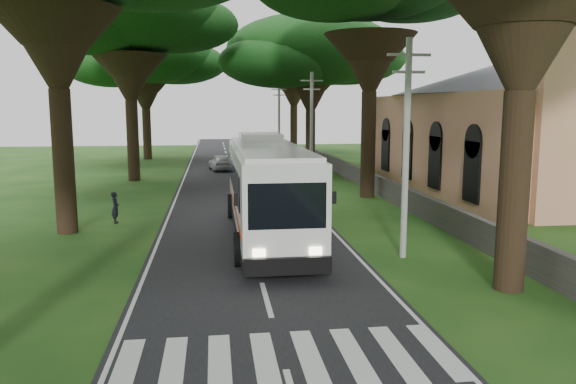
# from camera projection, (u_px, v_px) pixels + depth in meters

# --- Properties ---
(ground) EXTENTS (140.00, 140.00, 0.00)m
(ground) POSITION_uv_depth(u_px,v_px,m) (274.00, 326.00, 14.40)
(ground) COLOR #174413
(ground) RESTS_ON ground
(road) EXTENTS (8.00, 120.00, 0.04)m
(road) POSITION_uv_depth(u_px,v_px,m) (235.00, 188.00, 38.90)
(road) COLOR black
(road) RESTS_ON ground
(crosswalk) EXTENTS (8.00, 3.00, 0.01)m
(crosswalk) POSITION_uv_depth(u_px,v_px,m) (283.00, 361.00, 12.44)
(crosswalk) COLOR silver
(crosswalk) RESTS_ON ground
(property_wall) EXTENTS (0.35, 50.00, 1.20)m
(property_wall) POSITION_uv_depth(u_px,v_px,m) (366.00, 179.00, 38.99)
(property_wall) COLOR #383533
(property_wall) RESTS_ON ground
(church) EXTENTS (14.00, 24.00, 11.60)m
(church) POSITION_uv_depth(u_px,v_px,m) (507.00, 117.00, 37.09)
(church) COLOR tan
(church) RESTS_ON ground
(pole_near) EXTENTS (1.60, 0.24, 8.00)m
(pole_near) POSITION_uv_depth(u_px,v_px,m) (406.00, 146.00, 20.36)
(pole_near) COLOR gray
(pole_near) RESTS_ON ground
(pole_mid) EXTENTS (1.60, 0.24, 8.00)m
(pole_mid) POSITION_uv_depth(u_px,v_px,m) (311.00, 127.00, 39.96)
(pole_mid) COLOR gray
(pole_mid) RESTS_ON ground
(pole_far) EXTENTS (1.60, 0.24, 8.00)m
(pole_far) POSITION_uv_depth(u_px,v_px,m) (279.00, 120.00, 59.56)
(pole_far) COLOR gray
(pole_far) RESTS_ON ground
(tree_l_midb) EXTENTS (13.60, 13.60, 15.26)m
(tree_l_midb) POSITION_uv_depth(u_px,v_px,m) (128.00, 15.00, 40.99)
(tree_l_midb) COLOR black
(tree_l_midb) RESTS_ON ground
(tree_l_far) EXTENTS (14.42, 14.42, 13.86)m
(tree_l_far) POSITION_uv_depth(u_px,v_px,m) (144.00, 57.00, 58.73)
(tree_l_far) COLOR black
(tree_l_far) RESTS_ON ground
(tree_r_midb) EXTENTS (15.41, 15.41, 13.88)m
(tree_r_midb) POSITION_uv_depth(u_px,v_px,m) (311.00, 52.00, 51.03)
(tree_r_midb) COLOR black
(tree_r_midb) RESTS_ON ground
(tree_r_far) EXTENTS (13.70, 13.70, 14.52)m
(tree_r_far) POSITION_uv_depth(u_px,v_px,m) (294.00, 58.00, 68.66)
(tree_r_far) COLOR black
(tree_r_far) RESTS_ON ground
(coach_bus) EXTENTS (3.19, 13.48, 3.98)m
(coach_bus) POSITION_uv_depth(u_px,v_px,m) (267.00, 187.00, 24.11)
(coach_bus) COLOR silver
(coach_bus) RESTS_ON ground
(distant_car_a) EXTENTS (2.33, 4.39, 1.42)m
(distant_car_a) POSITION_uv_depth(u_px,v_px,m) (220.00, 162.00, 49.44)
(distant_car_a) COLOR #A2A1A5
(distant_car_a) RESTS_ON road
(distant_car_c) EXTENTS (2.23, 4.50, 1.26)m
(distant_car_c) POSITION_uv_depth(u_px,v_px,m) (249.00, 148.00, 68.28)
(distant_car_c) COLOR maroon
(distant_car_c) RESTS_ON road
(pedestrian) EXTENTS (0.40, 0.58, 1.53)m
(pedestrian) POSITION_uv_depth(u_px,v_px,m) (115.00, 208.00, 27.02)
(pedestrian) COLOR black
(pedestrian) RESTS_ON ground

